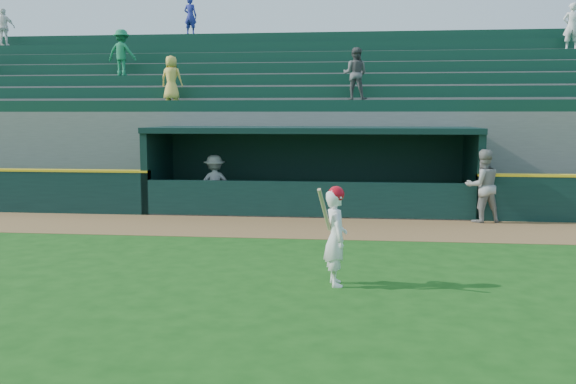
% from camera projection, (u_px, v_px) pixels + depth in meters
% --- Properties ---
extents(ground, '(120.00, 120.00, 0.00)m').
position_uv_depth(ground, '(278.00, 276.00, 11.24)').
color(ground, '#174912').
rests_on(ground, ground).
extents(warning_track, '(40.00, 3.00, 0.01)m').
position_uv_depth(warning_track, '(303.00, 228.00, 16.07)').
color(warning_track, brown).
rests_on(warning_track, ground).
extents(dugout_player_front, '(1.08, 0.93, 1.92)m').
position_uv_depth(dugout_player_front, '(483.00, 186.00, 16.79)').
color(dugout_player_front, '#979792').
rests_on(dugout_player_front, ground).
extents(dugout_player_inside, '(1.21, 0.92, 1.66)m').
position_uv_depth(dugout_player_inside, '(215.00, 184.00, 18.61)').
color(dugout_player_inside, '#A0A09B').
rests_on(dugout_player_inside, ground).
extents(dugout, '(9.40, 2.80, 2.46)m').
position_uv_depth(dugout, '(312.00, 164.00, 18.97)').
color(dugout, slate).
rests_on(dugout, ground).
extents(stands, '(34.50, 6.30, 7.43)m').
position_uv_depth(stands, '(322.00, 126.00, 23.35)').
color(stands, slate).
rests_on(stands, ground).
extents(batter_at_plate, '(0.54, 0.80, 1.68)m').
position_uv_depth(batter_at_plate, '(336.00, 235.00, 10.58)').
color(batter_at_plate, white).
rests_on(batter_at_plate, ground).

